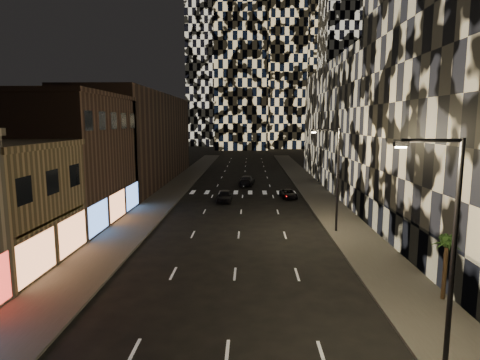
# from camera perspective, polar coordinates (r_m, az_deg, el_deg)

# --- Properties ---
(sidewalk_left) EXTENTS (4.00, 120.00, 0.15)m
(sidewalk_left) POSITION_cam_1_polar(r_m,az_deg,el_deg) (56.56, -9.76, -1.63)
(sidewalk_left) COLOR #47443F
(sidewalk_left) RESTS_ON ground
(sidewalk_right) EXTENTS (4.00, 120.00, 0.15)m
(sidewalk_right) POSITION_cam_1_polar(r_m,az_deg,el_deg) (56.23, 10.67, -1.71)
(sidewalk_right) COLOR #47443F
(sidewalk_right) RESTS_ON ground
(curb_left) EXTENTS (0.20, 120.00, 0.15)m
(curb_left) POSITION_cam_1_polar(r_m,az_deg,el_deg) (56.20, -7.66, -1.65)
(curb_left) COLOR #4C4C47
(curb_left) RESTS_ON ground
(curb_right) EXTENTS (0.20, 120.00, 0.15)m
(curb_right) POSITION_cam_1_polar(r_m,az_deg,el_deg) (55.93, 8.54, -1.72)
(curb_right) COLOR #4C4C47
(curb_right) RESTS_ON ground
(retail_brown) EXTENTS (10.00, 15.00, 12.00)m
(retail_brown) POSITION_cam_1_polar(r_m,az_deg,el_deg) (42.32, -23.70, 2.56)
(retail_brown) COLOR #493329
(retail_brown) RESTS_ON ground
(retail_filler_left) EXTENTS (10.00, 40.00, 14.00)m
(retail_filler_left) POSITION_cam_1_polar(r_m,az_deg,el_deg) (67.15, -14.16, 5.74)
(retail_filler_left) COLOR #493329
(retail_filler_left) RESTS_ON ground
(midrise_base) EXTENTS (0.60, 25.00, 3.00)m
(midrise_base) POSITION_cam_1_polar(r_m,az_deg,el_deg) (32.35, 22.10, -7.04)
(midrise_base) COLOR #383838
(midrise_base) RESTS_ON ground
(midrise_filler_right) EXTENTS (16.00, 40.00, 18.00)m
(midrise_filler_right) POSITION_cam_1_polar(r_m,az_deg,el_deg) (64.54, 18.75, 7.23)
(midrise_filler_right) COLOR #232326
(midrise_filler_right) RESTS_ON ground
(tower_center_low) EXTENTS (18.00, 18.00, 95.00)m
(tower_center_low) POSITION_cam_1_polar(r_m,az_deg,el_deg) (149.53, 0.26, 22.95)
(tower_center_low) COLOR black
(tower_center_low) RESTS_ON ground
(streetlight_near) EXTENTS (2.55, 0.25, 9.00)m
(streetlight_near) POSITION_cam_1_polar(r_m,az_deg,el_deg) (17.00, 27.50, -7.56)
(streetlight_near) COLOR black
(streetlight_near) RESTS_ON sidewalk_right
(streetlight_far) EXTENTS (2.55, 0.25, 9.00)m
(streetlight_far) POSITION_cam_1_polar(r_m,az_deg,el_deg) (35.71, 13.39, 1.05)
(streetlight_far) COLOR black
(streetlight_far) RESTS_ON sidewalk_right
(car_dark_midlane) EXTENTS (1.78, 4.31, 1.46)m
(car_dark_midlane) POSITION_cam_1_polar(r_m,az_deg,el_deg) (48.90, -2.22, -2.29)
(car_dark_midlane) COLOR black
(car_dark_midlane) RESTS_ON ground
(car_dark_oncoming) EXTENTS (2.62, 5.28, 1.47)m
(car_dark_oncoming) POSITION_cam_1_polar(r_m,az_deg,el_deg) (61.87, 0.99, -0.04)
(car_dark_oncoming) COLOR black
(car_dark_oncoming) RESTS_ON ground
(car_dark_rightlane) EXTENTS (2.25, 4.17, 1.11)m
(car_dark_rightlane) POSITION_cam_1_polar(r_m,az_deg,el_deg) (51.66, 6.91, -1.97)
(car_dark_rightlane) COLOR black
(car_dark_rightlane) RESTS_ON ground
(palm_tree) EXTENTS (1.80, 1.83, 3.59)m
(palm_tree) POSITION_cam_1_polar(r_m,az_deg,el_deg) (24.39, 27.33, -8.38)
(palm_tree) COLOR #47331E
(palm_tree) RESTS_ON sidewalk_right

